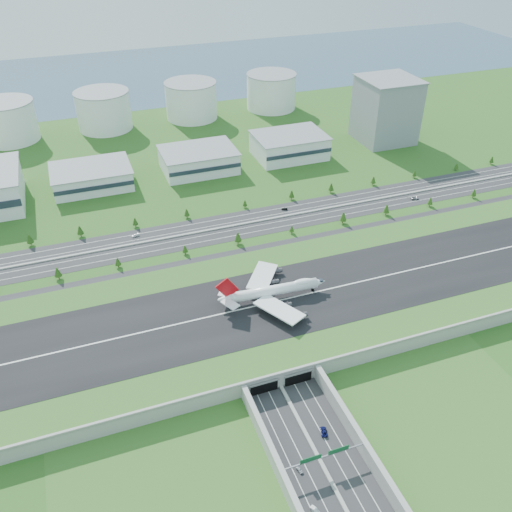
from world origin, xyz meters
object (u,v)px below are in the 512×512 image
object	(u,v)px
car_1	(315,510)
car_7	(135,235)
car_6	(415,198)
car_0	(299,470)
boeing_747	(273,290)
car_5	(284,209)
office_tower	(386,110)
car_2	(324,432)
fuel_tank_a	(8,122)

from	to	relation	value
car_1	car_7	distance (m)	217.58
car_6	car_0	bearing A→B (deg)	152.63
boeing_747	car_5	size ratio (longest dim) A/B	14.09
boeing_747	car_5	bearing A→B (deg)	67.71
car_0	car_7	distance (m)	200.33
car_7	office_tower	bearing A→B (deg)	98.21
office_tower	boeing_747	world-z (taller)	office_tower
boeing_747	car_7	world-z (taller)	boeing_747
boeing_747	car_6	distance (m)	168.06
boeing_747	car_7	bearing A→B (deg)	123.43
car_1	car_2	distance (m)	35.74
car_0	car_5	distance (m)	210.88
car_1	car_6	xyz separation A→B (m)	(173.33, 196.36, 0.07)
fuel_tank_a	car_2	distance (m)	410.65
car_0	fuel_tank_a	bearing A→B (deg)	89.96
car_6	car_2	bearing A→B (deg)	153.46
car_2	car_6	distance (m)	226.88
boeing_747	car_0	world-z (taller)	boeing_747
car_2	boeing_747	bearing A→B (deg)	-80.45
boeing_747	car_6	bearing A→B (deg)	33.00
boeing_747	car_2	xyz separation A→B (m)	(-9.07, -83.25, -12.52)
fuel_tank_a	car_7	world-z (taller)	fuel_tank_a
car_2	car_6	bearing A→B (deg)	-117.33
car_0	car_7	xyz separation A→B (m)	(-32.10, 197.74, 0.08)
boeing_747	office_tower	bearing A→B (deg)	49.80
office_tower	fuel_tank_a	size ratio (longest dim) A/B	1.10
car_2	car_6	xyz separation A→B (m)	(154.99, 165.69, 0.02)
boeing_747	car_2	world-z (taller)	boeing_747
office_tower	car_6	size ratio (longest dim) A/B	9.49
car_1	car_2	xyz separation A→B (m)	(18.35, 30.68, 0.05)
boeing_747	car_0	xyz separation A→B (m)	(-26.21, -96.30, -12.63)
fuel_tank_a	car_7	distance (m)	220.33
fuel_tank_a	boeing_747	xyz separation A→B (m)	(136.53, -306.76, -4.08)
car_6	car_1	bearing A→B (deg)	155.11
office_tower	car_1	distance (m)	372.33
car_0	car_7	world-z (taller)	car_7
fuel_tank_a	car_0	size ratio (longest dim) A/B	12.62
car_2	car_5	distance (m)	192.93
fuel_tank_a	car_7	xyz separation A→B (m)	(78.21, -205.31, -16.62)
fuel_tank_a	car_0	xyz separation A→B (m)	(110.31, -403.05, -16.70)
car_1	car_6	world-z (taller)	car_6
car_1	car_5	size ratio (longest dim) A/B	1.02
office_tower	car_5	distance (m)	164.69
car_7	boeing_747	bearing A→B (deg)	17.62
boeing_747	car_7	distance (m)	117.68
fuel_tank_a	car_1	world-z (taller)	fuel_tank_a
car_5	car_2	bearing A→B (deg)	5.65
office_tower	boeing_747	distance (m)	265.76
car_0	car_2	distance (m)	21.54
office_tower	boeing_747	size ratio (longest dim) A/B	0.89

